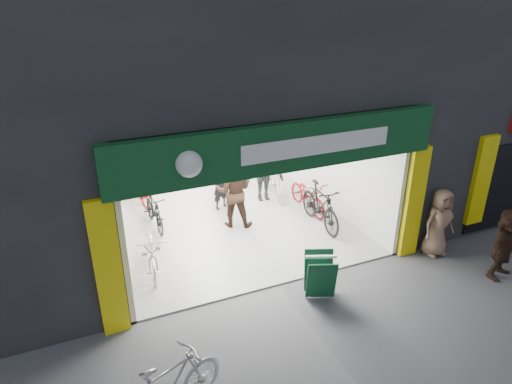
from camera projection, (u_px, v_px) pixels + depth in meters
ground at (279, 285)px, 9.43m from camera, size 60.00×60.00×0.00m
building at (231, 41)px, 12.15m from camera, size 17.00×10.27×8.00m
bike_left_front at (152, 251)px, 9.78m from camera, size 0.87×1.86×0.94m
bike_left_midfront at (154, 211)px, 11.53m from camera, size 0.52×1.59×0.94m
bike_left_midback at (137, 184)px, 13.01m from camera, size 0.92×1.97×1.00m
bike_left_back at (136, 174)px, 13.57m from camera, size 0.74×1.91×1.12m
bike_right_front at (320, 206)px, 11.54m from camera, size 0.63×1.94×1.15m
bike_right_mid at (308, 195)px, 12.41m from camera, size 0.64×1.77×0.92m
bike_right_back at (274, 180)px, 13.22m from camera, size 0.77×1.82×1.06m
customer_a at (221, 182)px, 12.36m from camera, size 0.69×0.61×1.59m
customer_b at (234, 191)px, 11.41m from camera, size 1.17×1.07×1.93m
customer_c at (264, 172)px, 12.78m from camera, size 1.19×0.73×1.78m
customer_d at (215, 157)px, 14.06m from camera, size 1.02×0.52×1.68m
pedestrian_near at (439, 223)px, 10.24m from camera, size 0.79×0.52×1.61m
pedestrian_far at (505, 244)px, 9.46m from camera, size 1.51×0.85×1.55m
sandwich_board at (320, 274)px, 8.94m from camera, size 0.75×0.76×0.89m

